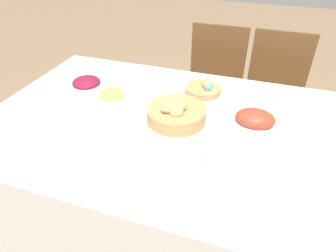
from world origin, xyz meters
The scene contains 15 objects.
ground_plane centered at (0.00, 0.00, 0.00)m, with size 12.00×12.00×0.00m, color #7F664C.
dining_table centered at (0.00, 0.00, 0.37)m, with size 1.88×1.19×0.75m.
chair_far_right centered at (0.48, 0.93, 0.50)m, with size 0.43×0.43×0.93m.
chair_far_center centered at (0.03, 0.93, 0.50)m, with size 0.43×0.43×0.93m.
bread_basket centered at (0.01, 0.02, 0.79)m, with size 0.29×0.29×0.12m.
egg_basket centered at (0.07, 0.35, 0.77)m, with size 0.20×0.20×0.08m.
ham_platter centered at (0.38, 0.11, 0.77)m, with size 0.29×0.20×0.09m.
pineapple_bowl centered at (-0.36, 0.07, 0.79)m, with size 0.15×0.15×0.08m.
beet_salad_bowl centered at (-0.56, 0.15, 0.79)m, with size 0.18×0.18×0.09m.
dinner_plate centered at (0.00, -0.43, 0.75)m, with size 0.26×0.26×0.01m.
fork centered at (-0.15, -0.43, 0.75)m, with size 0.02×0.20×0.00m.
knife centered at (0.16, -0.43, 0.75)m, with size 0.02×0.20×0.00m.
spoon centered at (0.19, -0.43, 0.75)m, with size 0.02×0.20×0.00m.
drinking_cup centered at (0.24, -0.25, 0.79)m, with size 0.07×0.07×0.09m.
butter_dish centered at (-0.26, -0.21, 0.76)m, with size 0.12×0.08×0.03m.
Camera 1 is at (0.36, -1.15, 1.58)m, focal length 32.00 mm.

